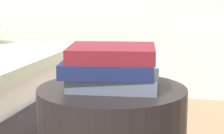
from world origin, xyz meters
TOP-DOWN VIEW (x-y plane):
  - book_slate at (0.01, 0.01)m, footprint 0.27×0.23m
  - book_navy at (-0.01, -0.01)m, footprint 0.29×0.23m
  - book_maroon at (-0.00, 0.00)m, footprint 0.28×0.24m

SIDE VIEW (x-z plane):
  - book_slate at x=0.01m, z-range 0.55..0.59m
  - book_navy at x=-0.01m, z-range 0.59..0.63m
  - book_maroon at x=0.00m, z-range 0.63..0.67m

